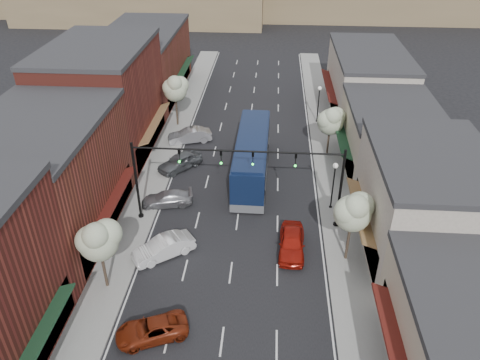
% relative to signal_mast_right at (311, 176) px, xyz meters
% --- Properties ---
extents(ground, '(160.00, 160.00, 0.00)m').
position_rel_signal_mast_right_xyz_m(ground, '(-5.62, -8.00, -4.62)').
color(ground, black).
rests_on(ground, ground).
extents(sidewalk_left, '(2.80, 73.00, 0.15)m').
position_rel_signal_mast_right_xyz_m(sidewalk_left, '(-14.02, 10.50, -4.55)').
color(sidewalk_left, gray).
rests_on(sidewalk_left, ground).
extents(sidewalk_right, '(2.80, 73.00, 0.15)m').
position_rel_signal_mast_right_xyz_m(sidewalk_right, '(2.78, 10.50, -4.55)').
color(sidewalk_right, gray).
rests_on(sidewalk_right, ground).
extents(curb_left, '(0.25, 73.00, 0.17)m').
position_rel_signal_mast_right_xyz_m(curb_left, '(-12.62, 10.50, -4.55)').
color(curb_left, gray).
rests_on(curb_left, ground).
extents(curb_right, '(0.25, 73.00, 0.17)m').
position_rel_signal_mast_right_xyz_m(curb_right, '(1.38, 10.50, -4.55)').
color(curb_right, gray).
rests_on(curb_right, ground).
extents(bldg_left_midnear, '(10.14, 14.10, 9.40)m').
position_rel_signal_mast_right_xyz_m(bldg_left_midnear, '(-19.85, -2.00, 0.03)').
color(bldg_left_midnear, maroon).
rests_on(bldg_left_midnear, ground).
extents(bldg_left_midfar, '(10.14, 14.10, 10.90)m').
position_rel_signal_mast_right_xyz_m(bldg_left_midfar, '(-19.86, 12.00, 0.78)').
color(bldg_left_midfar, maroon).
rests_on(bldg_left_midfar, ground).
extents(bldg_left_far, '(10.14, 18.10, 8.40)m').
position_rel_signal_mast_right_xyz_m(bldg_left_far, '(-19.84, 28.00, -0.46)').
color(bldg_left_far, maroon).
rests_on(bldg_left_far, ground).
extents(bldg_right_near, '(9.14, 12.10, 5.90)m').
position_rel_signal_mast_right_xyz_m(bldg_right_near, '(8.07, -14.00, -1.70)').
color(bldg_right_near, '#BCAD95').
rests_on(bldg_right_near, ground).
extents(bldg_right_midnear, '(9.14, 12.10, 7.90)m').
position_rel_signal_mast_right_xyz_m(bldg_right_midnear, '(8.10, -2.00, -0.72)').
color(bldg_right_midnear, beige).
rests_on(bldg_right_midnear, ground).
extents(bldg_right_midfar, '(9.14, 12.10, 6.40)m').
position_rel_signal_mast_right_xyz_m(bldg_right_midfar, '(8.08, 10.00, -1.46)').
color(bldg_right_midfar, '#BCAD95').
rests_on(bldg_right_midfar, ground).
extents(bldg_right_far, '(9.14, 16.10, 7.40)m').
position_rel_signal_mast_right_xyz_m(bldg_right_far, '(8.09, 24.00, -0.96)').
color(bldg_right_far, beige).
rests_on(bldg_right_far, ground).
extents(signal_mast_right, '(8.22, 0.46, 7.00)m').
position_rel_signal_mast_right_xyz_m(signal_mast_right, '(0.00, 0.00, 0.00)').
color(signal_mast_right, black).
rests_on(signal_mast_right, ground).
extents(signal_mast_left, '(8.22, 0.46, 7.00)m').
position_rel_signal_mast_right_xyz_m(signal_mast_left, '(-11.24, 0.00, 0.00)').
color(signal_mast_left, black).
rests_on(signal_mast_left, ground).
extents(tree_right_near, '(2.85, 2.65, 5.95)m').
position_rel_signal_mast_right_xyz_m(tree_right_near, '(2.73, -4.05, -0.17)').
color(tree_right_near, '#47382B').
rests_on(tree_right_near, ground).
extents(tree_right_far, '(2.85, 2.65, 5.43)m').
position_rel_signal_mast_right_xyz_m(tree_right_far, '(2.73, 11.95, -0.63)').
color(tree_right_far, '#47382B').
rests_on(tree_right_far, ground).
extents(tree_left_near, '(2.85, 2.65, 5.69)m').
position_rel_signal_mast_right_xyz_m(tree_left_near, '(-13.87, -8.05, -0.40)').
color(tree_left_near, '#47382B').
rests_on(tree_left_near, ground).
extents(tree_left_far, '(2.85, 2.65, 6.13)m').
position_rel_signal_mast_right_xyz_m(tree_left_far, '(-13.87, 17.95, -0.02)').
color(tree_left_far, '#47382B').
rests_on(tree_left_far, ground).
extents(lamp_post_near, '(0.44, 0.44, 4.44)m').
position_rel_signal_mast_right_xyz_m(lamp_post_near, '(2.18, 2.50, -1.62)').
color(lamp_post_near, black).
rests_on(lamp_post_near, ground).
extents(lamp_post_far, '(0.44, 0.44, 4.44)m').
position_rel_signal_mast_right_xyz_m(lamp_post_far, '(2.18, 20.00, -1.62)').
color(lamp_post_far, black).
rests_on(lamp_post_far, ground).
extents(coach_bus, '(3.06, 13.16, 4.01)m').
position_rel_signal_mast_right_xyz_m(coach_bus, '(-4.82, 7.55, -2.54)').
color(coach_bus, '#0E1A39').
rests_on(coach_bus, ground).
extents(red_hatchback, '(2.08, 4.78, 1.61)m').
position_rel_signal_mast_right_xyz_m(red_hatchback, '(-1.28, -3.31, -3.82)').
color(red_hatchback, '#9C150B').
rests_on(red_hatchback, ground).
extents(parked_car_a, '(4.79, 3.49, 1.21)m').
position_rel_signal_mast_right_xyz_m(parked_car_a, '(-9.86, -11.93, -4.02)').
color(parked_car_a, maroon).
rests_on(parked_car_a, ground).
extents(parked_car_b, '(4.68, 4.02, 1.52)m').
position_rel_signal_mast_right_xyz_m(parked_car_b, '(-10.71, -4.54, -3.86)').
color(parked_car_b, silver).
rests_on(parked_car_b, ground).
extents(parked_car_c, '(4.65, 2.64, 1.27)m').
position_rel_signal_mast_right_xyz_m(parked_car_c, '(-11.82, 2.02, -3.99)').
color(parked_car_c, gray).
rests_on(parked_car_c, ground).
extents(parked_car_d, '(4.49, 4.68, 1.58)m').
position_rel_signal_mast_right_xyz_m(parked_car_d, '(-11.82, 8.26, -3.83)').
color(parked_car_d, '#55595C').
rests_on(parked_car_d, ground).
extents(parked_car_e, '(4.89, 2.97, 1.52)m').
position_rel_signal_mast_right_xyz_m(parked_car_e, '(-11.82, 13.97, -3.86)').
color(parked_car_e, '#A5A5AB').
rests_on(parked_car_e, ground).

